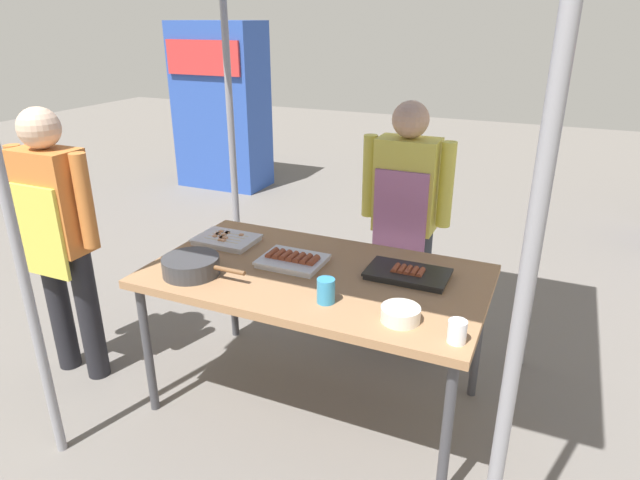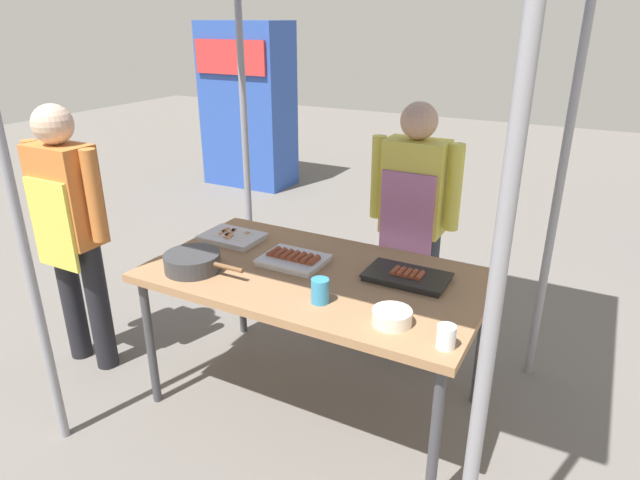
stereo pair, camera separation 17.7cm
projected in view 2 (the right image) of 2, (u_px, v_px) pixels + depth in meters
The scene contains 12 objects.
ground_plane at pixel (316, 400), 2.90m from camera, with size 18.00×18.00×0.00m, color #66605B.
stall_table at pixel (315, 282), 2.64m from camera, with size 1.60×0.90×0.75m.
tray_grilled_sausages at pixel (407, 277), 2.54m from camera, with size 0.38×0.23×0.05m.
tray_meat_skewers at pixel (232, 237), 2.99m from camera, with size 0.32×0.24×0.04m.
tray_pork_links at pixel (293, 259), 2.71m from camera, with size 0.31×0.25×0.05m.
cooking_wok at pixel (193, 261), 2.63m from camera, with size 0.43×0.27×0.09m.
condiment_bowl at pixel (392, 317), 2.17m from camera, with size 0.16×0.16×0.06m, color silver.
drink_cup_near_edge at pixel (320, 291), 2.33m from camera, with size 0.08×0.08×0.11m, color #338CBF.
drink_cup_by_wok at pixel (446, 337), 2.01m from camera, with size 0.07×0.07×0.09m, color white.
vendor_woman at pixel (413, 212), 3.09m from camera, with size 0.52×0.22×1.47m.
customer_nearby at pixel (70, 221), 2.92m from camera, with size 0.52×0.22×1.49m.
neighbor_stall_left at pixel (248, 105), 6.37m from camera, with size 1.01×0.59×1.85m.
Camera 2 is at (1.14, -2.08, 1.88)m, focal length 30.79 mm.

